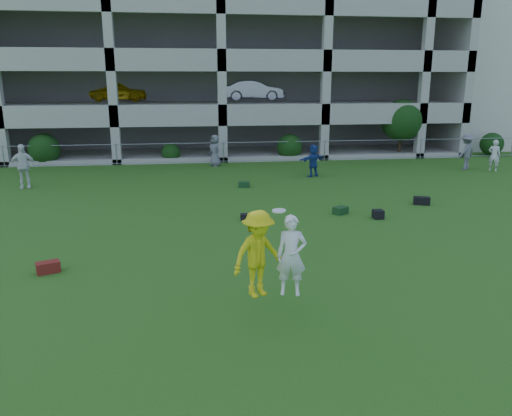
{
  "coord_description": "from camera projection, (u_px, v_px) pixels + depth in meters",
  "views": [
    {
      "loc": [
        -1.94,
        -9.58,
        4.69
      ],
      "look_at": [
        -0.25,
        3.0,
        1.4
      ],
      "focal_mm": 35.0,
      "sensor_mm": 36.0,
      "label": 1
    }
  ],
  "objects": [
    {
      "name": "ground",
      "position": [
        286.0,
        306.0,
        10.62
      ],
      "size": [
        100.0,
        100.0,
        0.0
      ],
      "primitive_type": "plane",
      "color": "#235114",
      "rests_on": "ground"
    },
    {
      "name": "stucco_building",
      "position": [
        506.0,
        75.0,
        39.19
      ],
      "size": [
        16.0,
        14.0,
        10.0
      ],
      "primitive_type": "cube",
      "color": "beige",
      "rests_on": "ground"
    },
    {
      "name": "bystander_b",
      "position": [
        23.0,
        166.0,
        21.9
      ],
      "size": [
        1.22,
        0.7,
        1.95
      ],
      "primitive_type": "imported",
      "rotation": [
        0.0,
        0.0,
        0.2
      ],
      "color": "silver",
      "rests_on": "ground"
    },
    {
      "name": "bystander_c",
      "position": [
        215.0,
        151.0,
        27.49
      ],
      "size": [
        0.95,
        1.01,
        1.73
      ],
      "primitive_type": "imported",
      "rotation": [
        0.0,
        0.0,
        -0.92
      ],
      "color": "slate",
      "rests_on": "ground"
    },
    {
      "name": "bystander_d",
      "position": [
        313.0,
        161.0,
        24.56
      ],
      "size": [
        1.52,
        1.09,
        1.59
      ],
      "primitive_type": "imported",
      "rotation": [
        0.0,
        0.0,
        3.62
      ],
      "color": "navy",
      "rests_on": "ground"
    },
    {
      "name": "bystander_e",
      "position": [
        494.0,
        156.0,
        25.95
      ],
      "size": [
        0.72,
        0.7,
        1.66
      ],
      "primitive_type": "imported",
      "rotation": [
        0.0,
        0.0,
        2.42
      ],
      "color": "silver",
      "rests_on": "ground"
    },
    {
      "name": "bystander_f",
      "position": [
        466.0,
        152.0,
        26.45
      ],
      "size": [
        1.41,
        1.22,
        1.89
      ],
      "primitive_type": "imported",
      "rotation": [
        0.0,
        0.0,
        3.66
      ],
      "color": "slate",
      "rests_on": "ground"
    },
    {
      "name": "bag_red_a",
      "position": [
        48.0,
        267.0,
        12.43
      ],
      "size": [
        0.62,
        0.49,
        0.28
      ],
      "primitive_type": "cube",
      "rotation": [
        0.0,
        0.0,
        0.39
      ],
      "color": "#5A0F12",
      "rests_on": "ground"
    },
    {
      "name": "bag_black_b",
      "position": [
        246.0,
        217.0,
        17.07
      ],
      "size": [
        0.41,
        0.27,
        0.22
      ],
      "primitive_type": "cube",
      "rotation": [
        0.0,
        0.0,
        -0.05
      ],
      "color": "black",
      "rests_on": "ground"
    },
    {
      "name": "bag_green_c",
      "position": [
        340.0,
        210.0,
        17.86
      ],
      "size": [
        0.61,
        0.56,
        0.26
      ],
      "primitive_type": "cube",
      "rotation": [
        0.0,
        0.0,
        0.56
      ],
      "color": "#133312",
      "rests_on": "ground"
    },
    {
      "name": "crate_d",
      "position": [
        378.0,
        214.0,
        17.27
      ],
      "size": [
        0.36,
        0.36,
        0.3
      ],
      "primitive_type": "cube",
      "rotation": [
        0.0,
        0.0,
        -0.04
      ],
      "color": "black",
      "rests_on": "ground"
    },
    {
      "name": "bag_black_e",
      "position": [
        422.0,
        201.0,
        19.18
      ],
      "size": [
        0.67,
        0.49,
        0.3
      ],
      "primitive_type": "cube",
      "rotation": [
        0.0,
        0.0,
        -0.35
      ],
      "color": "black",
      "rests_on": "ground"
    },
    {
      "name": "bag_green_g",
      "position": [
        244.0,
        185.0,
        22.25
      ],
      "size": [
        0.53,
        0.34,
        0.25
      ],
      "primitive_type": "cube",
      "rotation": [
        0.0,
        0.0,
        -0.09
      ],
      "color": "#143816",
      "rests_on": "ground"
    },
    {
      "name": "frisbee_contest",
      "position": [
        266.0,
        254.0,
        9.8
      ],
      "size": [
        1.63,
        1.09,
        1.76
      ],
      "color": "yellow",
      "rests_on": "ground"
    },
    {
      "name": "parking_garage",
      "position": [
        213.0,
        60.0,
        35.69
      ],
      "size": [
        30.0,
        14.0,
        12.0
      ],
      "color": "#9E998C",
      "rests_on": "ground"
    },
    {
      "name": "fence",
      "position": [
        223.0,
        152.0,
        28.69
      ],
      "size": [
        36.06,
        0.06,
        1.2
      ],
      "color": "gray",
      "rests_on": "ground"
    },
    {
      "name": "shrub_row",
      "position": [
        299.0,
        134.0,
        29.73
      ],
      "size": [
        34.38,
        2.52,
        3.5
      ],
      "color": "#163D11",
      "rests_on": "ground"
    }
  ]
}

